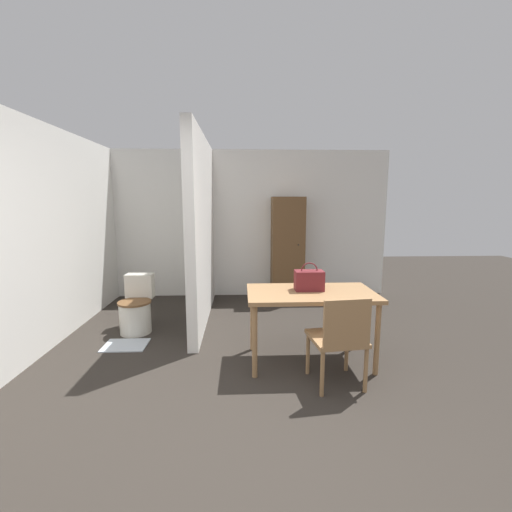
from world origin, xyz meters
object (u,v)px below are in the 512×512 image
object	(u,v)px
dining_table	(311,299)
handbag	(309,280)
toilet	(137,309)
wooden_cabinet	(287,248)
wooden_chair	(340,337)

from	to	relation	value
dining_table	handbag	bearing A→B (deg)	100.04
toilet	wooden_cabinet	xyz separation A→B (m)	(2.12, 1.43, 0.57)
dining_table	wooden_chair	xyz separation A→B (m)	(0.16, -0.50, -0.20)
handbag	wooden_cabinet	size ratio (longest dim) A/B	0.17
wooden_chair	handbag	size ratio (longest dim) A/B	2.92
dining_table	wooden_cabinet	world-z (taller)	wooden_cabinet
toilet	wooden_cabinet	size ratio (longest dim) A/B	0.41
dining_table	wooden_chair	bearing A→B (deg)	-72.57
wooden_chair	toilet	xyz separation A→B (m)	(-2.20, 1.44, -0.18)
wooden_chair	toilet	world-z (taller)	wooden_chair
wooden_chair	toilet	distance (m)	2.63
handbag	toilet	bearing A→B (deg)	156.57
toilet	handbag	xyz separation A→B (m)	(2.03, -0.88, 0.56)
dining_table	handbag	world-z (taller)	handbag
toilet	wooden_chair	bearing A→B (deg)	-33.25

